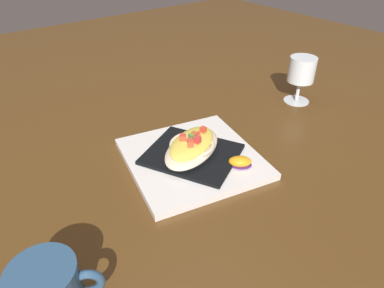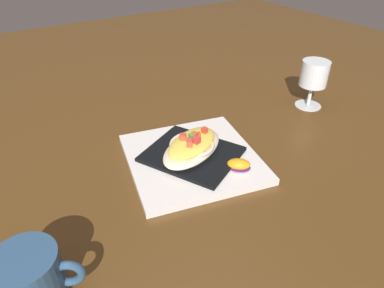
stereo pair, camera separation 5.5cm
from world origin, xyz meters
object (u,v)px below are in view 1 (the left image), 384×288
Objects in this scene: orange_garnish at (240,162)px; stemmed_glass at (301,72)px; gratin_dish at (192,146)px; square_plate at (192,158)px.

stemmed_glass is at bearing 20.56° from orange_garnish.
gratin_dish is 0.11m from orange_garnish.
gratin_dish reaches higher than square_plate.
orange_garnish is 0.39m from stemmed_glass.
orange_garnish is at bearing -57.25° from square_plate.
orange_garnish is (0.06, -0.09, -0.02)m from gratin_dish.
orange_garnish reaches higher than square_plate.
square_plate is 0.03m from gratin_dish.
gratin_dish is 0.42m from stemmed_glass.
square_plate is 0.11m from orange_garnish.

